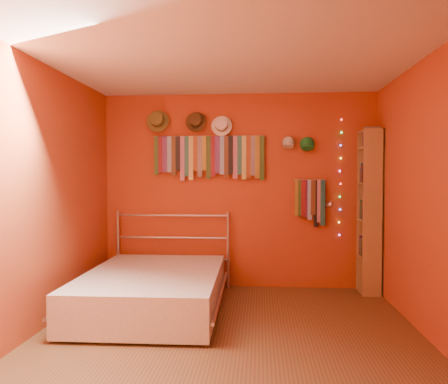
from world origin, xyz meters
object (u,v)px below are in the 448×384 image
(reading_lamp, at_px, (330,204))
(bed, at_px, (153,290))
(tie_rack, at_px, (210,155))
(bookshelf, at_px, (373,211))

(reading_lamp, relative_size, bed, 0.15)
(tie_rack, distance_m, bookshelf, 2.14)
(bookshelf, height_order, bed, bookshelf)
(tie_rack, height_order, reading_lamp, tie_rack)
(tie_rack, bearing_deg, bookshelf, -4.38)
(bed, bearing_deg, reading_lamp, 23.15)
(reading_lamp, xyz_separation_m, bookshelf, (0.52, 0.02, -0.07))
(reading_lamp, xyz_separation_m, bed, (-1.99, -0.89, -0.86))
(tie_rack, xyz_separation_m, bed, (-0.48, -1.06, -1.48))
(reading_lamp, height_order, bed, reading_lamp)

